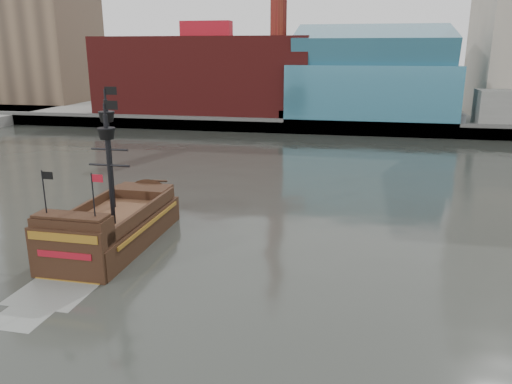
# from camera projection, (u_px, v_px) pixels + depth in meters

# --- Properties ---
(ground) EXTENTS (400.00, 400.00, 0.00)m
(ground) POSITION_uv_depth(u_px,v_px,m) (215.00, 296.00, 30.69)
(ground) COLOR #2C2E29
(ground) RESTS_ON ground
(promenade_far) EXTENTS (220.00, 60.00, 2.00)m
(promenade_far) POSITION_uv_depth(u_px,v_px,m) (323.00, 110.00, 117.09)
(promenade_far) COLOR slate
(promenade_far) RESTS_ON ground
(seawall) EXTENTS (220.00, 1.00, 2.60)m
(seawall) POSITION_uv_depth(u_px,v_px,m) (311.00, 127.00, 89.22)
(seawall) COLOR #4C4C49
(seawall) RESTS_ON ground
(pirate_ship) EXTENTS (5.62, 17.17, 12.81)m
(pirate_ship) POSITION_uv_depth(u_px,v_px,m) (114.00, 231.00, 38.47)
(pirate_ship) COLOR black
(pirate_ship) RESTS_ON ground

